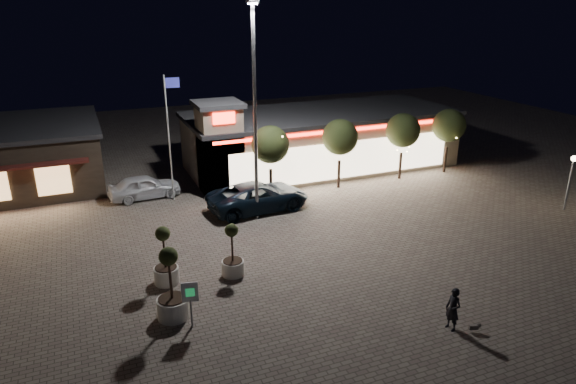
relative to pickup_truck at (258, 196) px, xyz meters
name	(u,v)px	position (x,y,z in m)	size (l,w,h in m)	color
ground	(274,291)	(-2.52, -9.26, -0.87)	(90.00, 90.00, 0.00)	#6C6257
retail_building	(316,139)	(6.98, 6.56, 1.34)	(20.40, 8.40, 6.10)	gray
floodlight_pole	(255,100)	(-0.52, -1.26, 6.15)	(0.60, 0.40, 12.38)	gray
flagpole	(170,128)	(-4.43, 3.74, 3.88)	(0.95, 0.10, 8.00)	white
lamp_post_east	(571,172)	(17.48, -7.26, 1.59)	(0.36, 0.36, 3.48)	gray
string_tree_a	(270,145)	(1.48, 1.74, 2.69)	(2.42, 2.42, 4.79)	#332319
string_tree_b	(340,137)	(6.48, 1.74, 2.69)	(2.42, 2.42, 4.79)	#332319
string_tree_c	(403,131)	(11.48, 1.74, 2.69)	(2.42, 2.42, 4.79)	#332319
string_tree_d	(449,126)	(15.48, 1.74, 2.69)	(2.42, 2.42, 4.79)	#332319
pickup_truck	(258,196)	(0.00, 0.00, 0.00)	(2.88, 6.24, 1.74)	black
white_sedan	(144,187)	(-6.20, 4.74, -0.09)	(1.83, 4.56, 1.55)	silver
pedestrian	(453,309)	(2.89, -14.55, 0.02)	(0.65, 0.43, 1.78)	black
dog	(475,326)	(3.62, -15.09, -0.62)	(0.47, 0.28, 0.25)	#59514C
planter_left	(166,266)	(-6.81, -6.71, 0.00)	(1.14, 1.14, 2.80)	silver
planter_mid	(172,296)	(-7.04, -9.58, 0.10)	(1.28, 1.28, 3.15)	silver
planter_right	(233,259)	(-3.79, -7.16, -0.06)	(1.06, 1.06, 2.60)	silver
valet_sign	(190,296)	(-6.47, -10.47, 0.50)	(0.64, 0.20, 1.96)	gray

